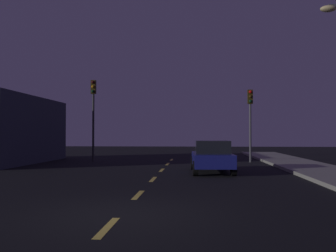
# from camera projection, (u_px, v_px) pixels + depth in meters

# --- Properties ---
(ground_plane) EXTENTS (80.00, 80.00, 0.00)m
(ground_plane) POSITION_uv_depth(u_px,v_px,m) (155.00, 178.00, 15.18)
(ground_plane) COLOR black
(lane_stripe_nearest) EXTENTS (0.16, 1.60, 0.01)m
(lane_stripe_nearest) POSITION_uv_depth(u_px,v_px,m) (107.00, 227.00, 7.01)
(lane_stripe_nearest) COLOR #EACC4C
(lane_stripe_nearest) RESTS_ON ground_plane
(lane_stripe_second) EXTENTS (0.16, 1.60, 0.01)m
(lane_stripe_second) POSITION_uv_depth(u_px,v_px,m) (138.00, 195.00, 10.80)
(lane_stripe_second) COLOR #EACC4C
(lane_stripe_second) RESTS_ON ground_plane
(lane_stripe_third) EXTENTS (0.16, 1.60, 0.01)m
(lane_stripe_third) POSITION_uv_depth(u_px,v_px,m) (153.00, 179.00, 14.59)
(lane_stripe_third) COLOR #EACC4C
(lane_stripe_third) RESTS_ON ground_plane
(lane_stripe_fourth) EXTENTS (0.16, 1.60, 0.01)m
(lane_stripe_fourth) POSITION_uv_depth(u_px,v_px,m) (162.00, 170.00, 18.37)
(lane_stripe_fourth) COLOR #EACC4C
(lane_stripe_fourth) RESTS_ON ground_plane
(lane_stripe_fifth) EXTENTS (0.16, 1.60, 0.01)m
(lane_stripe_fifth) POSITION_uv_depth(u_px,v_px,m) (168.00, 164.00, 22.16)
(lane_stripe_fifth) COLOR #EACC4C
(lane_stripe_fifth) RESTS_ON ground_plane
(lane_stripe_sixth) EXTENTS (0.16, 1.60, 0.01)m
(lane_stripe_sixth) POSITION_uv_depth(u_px,v_px,m) (172.00, 160.00, 25.95)
(lane_stripe_sixth) COLOR #EACC4C
(lane_stripe_sixth) RESTS_ON ground_plane
(traffic_signal_left) EXTENTS (0.32, 0.38, 5.36)m
(traffic_signal_left) POSITION_uv_depth(u_px,v_px,m) (93.00, 105.00, 24.44)
(traffic_signal_left) COLOR #2D2D30
(traffic_signal_left) RESTS_ON ground_plane
(traffic_signal_right) EXTENTS (0.32, 0.38, 4.64)m
(traffic_signal_right) POSITION_uv_depth(u_px,v_px,m) (250.00, 111.00, 23.67)
(traffic_signal_right) COLOR #4C4C51
(traffic_signal_right) RESTS_ON ground_plane
(car_stopped_ahead) EXTENTS (1.97, 4.04, 1.49)m
(car_stopped_ahead) POSITION_uv_depth(u_px,v_px,m) (212.00, 156.00, 17.18)
(car_stopped_ahead) COLOR navy
(car_stopped_ahead) RESTS_ON ground_plane
(storefront_left) EXTENTS (5.14, 9.39, 4.11)m
(storefront_left) POSITION_uv_depth(u_px,v_px,m) (0.00, 130.00, 23.18)
(storefront_left) COLOR #333847
(storefront_left) RESTS_ON ground_plane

